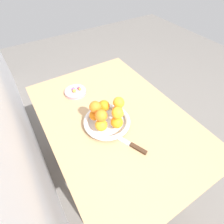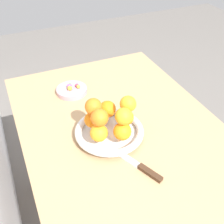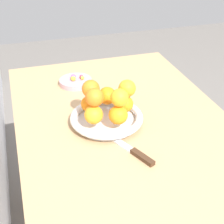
% 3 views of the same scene
% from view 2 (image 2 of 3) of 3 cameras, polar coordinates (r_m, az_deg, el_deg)
% --- Properties ---
extents(dining_table, '(1.10, 0.76, 0.74)m').
position_cam_2_polar(dining_table, '(1.16, 2.03, -6.45)').
color(dining_table, tan).
rests_on(dining_table, ground_plane).
extents(fruit_bowl, '(0.26, 0.26, 0.04)m').
position_cam_2_polar(fruit_bowl, '(1.05, -0.55, -4.08)').
color(fruit_bowl, silver).
rests_on(fruit_bowl, dining_table).
extents(candy_dish, '(0.14, 0.14, 0.02)m').
position_cam_2_polar(candy_dish, '(1.30, -8.16, 4.37)').
color(candy_dish, '#B28C99').
rests_on(candy_dish, dining_table).
extents(orange_0, '(0.06, 0.06, 0.06)m').
position_cam_2_polar(orange_0, '(1.07, -0.92, 0.61)').
color(orange_0, orange).
rests_on(orange_0, fruit_bowl).
extents(orange_1, '(0.06, 0.06, 0.06)m').
position_cam_2_polar(orange_1, '(1.03, -4.11, -1.61)').
color(orange_1, orange).
rests_on(orange_1, fruit_bowl).
extents(orange_2, '(0.06, 0.06, 0.06)m').
position_cam_2_polar(orange_2, '(0.97, -2.67, -4.26)').
color(orange_2, orange).
rests_on(orange_2, fruit_bowl).
extents(orange_3, '(0.06, 0.06, 0.06)m').
position_cam_2_polar(orange_3, '(0.97, 2.12, -3.95)').
color(orange_3, orange).
rests_on(orange_3, fruit_bowl).
extents(orange_4, '(0.06, 0.06, 0.06)m').
position_cam_2_polar(orange_4, '(1.03, 2.76, -1.12)').
color(orange_4, orange).
rests_on(orange_4, fruit_bowl).
extents(orange_5, '(0.06, 0.06, 0.06)m').
position_cam_2_polar(orange_5, '(1.00, 3.28, 1.66)').
color(orange_5, orange).
rests_on(orange_5, orange_4).
extents(orange_6, '(0.06, 0.06, 0.06)m').
position_cam_2_polar(orange_6, '(0.94, 2.38, -0.89)').
color(orange_6, orange).
rests_on(orange_6, orange_3).
extents(orange_7, '(0.06, 0.06, 0.06)m').
position_cam_2_polar(orange_7, '(0.99, -3.81, 1.11)').
color(orange_7, orange).
rests_on(orange_7, orange_1).
extents(orange_8, '(0.06, 0.06, 0.06)m').
position_cam_2_polar(orange_8, '(0.93, -2.55, -1.16)').
color(orange_8, orange).
rests_on(orange_8, orange_2).
extents(candy_ball_0, '(0.02, 0.02, 0.02)m').
position_cam_2_polar(candy_ball_0, '(1.27, -8.58, 4.81)').
color(candy_ball_0, gold).
rests_on(candy_ball_0, candy_dish).
extents(candy_ball_1, '(0.02, 0.02, 0.02)m').
position_cam_2_polar(candy_ball_1, '(1.29, -7.13, 5.39)').
color(candy_ball_1, '#C6384C').
rests_on(candy_ball_1, candy_dish).
extents(candy_ball_2, '(0.01, 0.01, 0.01)m').
position_cam_2_polar(candy_ball_2, '(1.30, -8.58, 5.52)').
color(candy_ball_2, '#4C9947').
rests_on(candy_ball_2, candy_dish).
extents(candy_ball_3, '(0.02, 0.02, 0.02)m').
position_cam_2_polar(candy_ball_3, '(1.28, -6.86, 5.13)').
color(candy_ball_3, gold).
rests_on(candy_ball_3, candy_dish).
extents(candy_ball_4, '(0.02, 0.02, 0.02)m').
position_cam_2_polar(candy_ball_4, '(1.29, -8.64, 5.21)').
color(candy_ball_4, '#8C4C99').
rests_on(candy_ball_4, candy_dish).
extents(knife, '(0.25, 0.12, 0.01)m').
position_cam_2_polar(knife, '(0.96, 4.77, -10.37)').
color(knife, '#3F2819').
rests_on(knife, dining_table).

